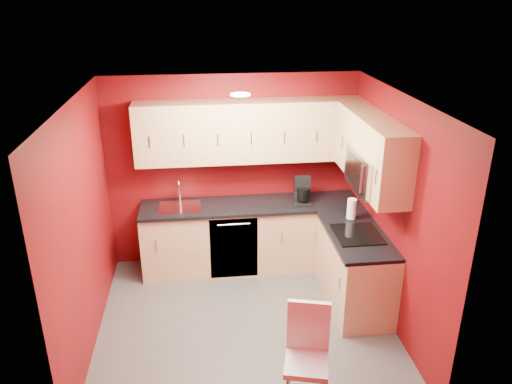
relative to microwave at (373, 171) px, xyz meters
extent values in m
plane|color=#484644|center=(-1.39, -0.20, -1.66)|extent=(3.20, 3.20, 0.00)
plane|color=white|center=(-1.39, -0.20, 0.84)|extent=(3.20, 3.20, 0.00)
plane|color=maroon|center=(-1.39, 1.30, -0.41)|extent=(3.20, 0.00, 3.20)
plane|color=maroon|center=(-1.39, -1.70, -0.41)|extent=(3.20, 0.00, 3.20)
plane|color=maroon|center=(-2.99, -0.20, -0.41)|extent=(0.00, 3.00, 3.00)
plane|color=maroon|center=(0.21, -0.20, -0.41)|extent=(0.00, 3.00, 3.00)
cube|color=#E0B880|center=(-1.19, 1.00, -1.22)|extent=(2.80, 0.60, 0.87)
cube|color=#E0B880|center=(-0.09, 0.05, -1.22)|extent=(0.60, 1.30, 0.87)
cube|color=black|center=(-1.19, 0.99, -0.77)|extent=(2.80, 0.63, 0.04)
cube|color=black|center=(-0.11, 0.04, -0.77)|extent=(0.63, 1.27, 0.04)
cube|color=tan|center=(-1.19, 1.13, 0.17)|extent=(2.80, 0.35, 0.75)
cube|color=tan|center=(0.03, 0.67, 0.17)|extent=(0.35, 0.57, 0.75)
cube|color=tan|center=(0.03, -0.49, 0.17)|extent=(0.35, 0.22, 0.75)
cube|color=tan|center=(0.03, 0.00, 0.38)|extent=(0.35, 0.76, 0.33)
cube|color=silver|center=(0.01, 0.00, 0.00)|extent=(0.40, 0.76, 0.42)
cube|color=black|center=(-0.18, 0.00, 0.00)|extent=(0.02, 0.62, 0.33)
cylinder|color=silver|center=(-0.20, -0.23, 0.00)|extent=(0.02, 0.02, 0.29)
cube|color=black|center=(-0.11, 0.00, -0.74)|extent=(0.50, 0.55, 0.01)
cube|color=silver|center=(-2.09, 0.98, -0.75)|extent=(0.52, 0.42, 0.02)
cylinder|color=silver|center=(-2.09, 1.18, -0.62)|extent=(0.02, 0.02, 0.26)
torus|color=silver|center=(-2.09, 1.11, -0.49)|extent=(0.02, 0.16, 0.16)
cylinder|color=silver|center=(-2.09, 1.04, -0.55)|extent=(0.02, 0.02, 0.12)
cube|color=black|center=(-1.44, 0.71, -1.22)|extent=(0.60, 0.02, 0.82)
cylinder|color=white|center=(-1.39, 0.10, 0.82)|extent=(0.20, 0.20, 0.01)
camera|label=1|loc=(-1.82, -4.78, 1.81)|focal=35.00mm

